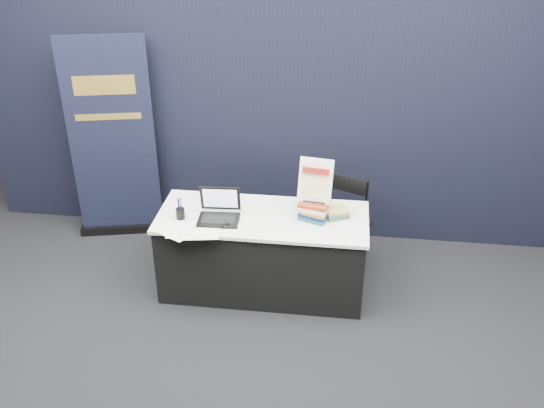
{
  "coord_description": "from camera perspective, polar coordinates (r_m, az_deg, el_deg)",
  "views": [
    {
      "loc": [
        0.65,
        -3.87,
        3.34
      ],
      "look_at": [
        0.08,
        0.55,
        0.87
      ],
      "focal_mm": 40.0,
      "sensor_mm": 36.0,
      "label": 1
    }
  ],
  "objects": [
    {
      "name": "brochure_left",
      "position": [
        5.01,
        -8.19,
        -2.52
      ],
      "size": [
        0.34,
        0.27,
        0.0
      ],
      "primitive_type": "cube",
      "rotation": [
        0.0,
        0.0,
        0.19
      ],
      "color": "white",
      "rests_on": "display_table"
    },
    {
      "name": "brochure_mid",
      "position": [
        5.02,
        -9.12,
        -2.52
      ],
      "size": [
        0.37,
        0.33,
        0.0
      ],
      "primitive_type": "cube",
      "rotation": [
        0.0,
        0.0,
        -0.5
      ],
      "color": "white",
      "rests_on": "display_table"
    },
    {
      "name": "laptop",
      "position": [
        5.12,
        -4.98,
        -0.76
      ],
      "size": [
        0.36,
        0.29,
        0.26
      ],
      "rotation": [
        0.0,
        0.0,
        0.06
      ],
      "color": "black",
      "rests_on": "display_table"
    },
    {
      "name": "pullup_banner",
      "position": [
        6.16,
        -14.66,
        4.75
      ],
      "size": [
        0.87,
        0.3,
        2.06
      ],
      "rotation": [
        0.0,
        0.0,
        0.23
      ],
      "color": "black",
      "rests_on": "floor"
    },
    {
      "name": "info_sign",
      "position": [
        4.99,
        4.11,
        2.15
      ],
      "size": [
        0.3,
        0.16,
        0.38
      ],
      "rotation": [
        0.0,
        0.0,
        -0.15
      ],
      "color": "black",
      "rests_on": "book_stack_tall"
    },
    {
      "name": "stacking_chair",
      "position": [
        5.68,
        6.9,
        -1.56
      ],
      "size": [
        0.51,
        0.52,
        0.86
      ],
      "rotation": [
        0.0,
        0.0,
        -0.39
      ],
      "color": "black",
      "rests_on": "floor"
    },
    {
      "name": "book_stack_tall",
      "position": [
        5.09,
        3.98,
        -0.66
      ],
      "size": [
        0.28,
        0.25,
        0.16
      ],
      "rotation": [
        0.0,
        0.0,
        -0.32
      ],
      "color": "#184C5D",
      "rests_on": "display_table"
    },
    {
      "name": "brochure_right",
      "position": [
        4.97,
        -6.89,
        -2.64
      ],
      "size": [
        0.37,
        0.29,
        0.0
      ],
      "primitive_type": "cube",
      "rotation": [
        0.0,
        0.0,
        0.16
      ],
      "color": "white",
      "rests_on": "display_table"
    },
    {
      "name": "drape_partition",
      "position": [
        5.91,
        0.51,
        7.74
      ],
      "size": [
        6.0,
        0.08,
        2.4
      ],
      "primitive_type": "cube",
      "color": "black",
      "rests_on": "floor"
    },
    {
      "name": "wall_back",
      "position": [
        8.06,
        2.66,
        17.57
      ],
      "size": [
        8.0,
        0.02,
        3.5
      ],
      "primitive_type": "cube",
      "color": "#A9A59F",
      "rests_on": "floor"
    },
    {
      "name": "display_table",
      "position": [
        5.37,
        -0.86,
        -4.59
      ],
      "size": [
        1.8,
        0.75,
        0.75
      ],
      "color": "black",
      "rests_on": "floor"
    },
    {
      "name": "floor",
      "position": [
        5.16,
        -1.71,
        -11.44
      ],
      "size": [
        8.0,
        8.0,
        0.0
      ],
      "primitive_type": "plane",
      "color": "black",
      "rests_on": "ground"
    },
    {
      "name": "mouse",
      "position": [
        5.03,
        -4.39,
        -1.95
      ],
      "size": [
        0.07,
        0.11,
        0.03
      ],
      "primitive_type": "ellipsoid",
      "rotation": [
        0.0,
        0.0,
        0.08
      ],
      "color": "black",
      "rests_on": "display_table"
    },
    {
      "name": "pen_cup",
      "position": [
        5.16,
        -8.62,
        -0.89
      ],
      "size": [
        0.08,
        0.08,
        0.1
      ],
      "primitive_type": "cylinder",
      "rotation": [
        0.0,
        0.0,
        -0.0
      ],
      "color": "black",
      "rests_on": "display_table"
    },
    {
      "name": "book_stack_short",
      "position": [
        5.16,
        6.03,
        -0.79
      ],
      "size": [
        0.24,
        0.22,
        0.08
      ],
      "rotation": [
        0.0,
        0.0,
        0.43
      ],
      "color": "#1E7438",
      "rests_on": "display_table"
    }
  ]
}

